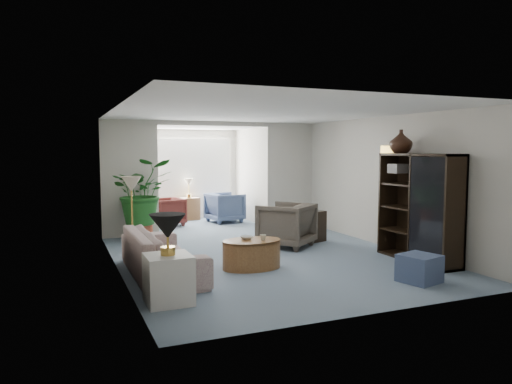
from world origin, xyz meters
name	(u,v)px	position (x,y,z in m)	size (l,w,h in m)	color
floor	(269,258)	(0.00, 0.00, 0.00)	(6.00, 6.00, 0.00)	gray
sunroom_floor	(202,224)	(0.00, 4.10, 0.00)	(2.60, 2.60, 0.00)	gray
back_pier_left	(130,179)	(-1.90, 3.00, 1.25)	(1.20, 0.12, 2.50)	silver
back_pier_right	(290,175)	(1.90, 3.00, 1.25)	(1.20, 0.12, 2.50)	silver
back_header	(215,124)	(0.00, 3.00, 2.45)	(2.60, 0.12, 0.10)	silver
window_pane	(191,167)	(0.00, 5.18, 1.40)	(2.20, 0.02, 1.50)	white
window_blinds	(191,167)	(0.00, 5.15, 1.40)	(2.20, 0.02, 1.50)	white
framed_picture	(392,159)	(2.46, -0.10, 1.70)	(0.04, 0.50, 0.40)	#BCB396
sofa	(162,253)	(-1.92, -0.36, 0.33)	(2.26, 0.88, 0.66)	beige
end_table	(168,279)	(-2.12, -1.71, 0.30)	(0.54, 0.54, 0.60)	silver
table_lamp	(168,226)	(-2.12, -1.71, 0.95)	(0.44, 0.44, 0.30)	black
floor_lamp	(131,184)	(-2.10, 1.38, 1.25)	(0.36, 0.36, 0.28)	beige
coffee_table	(252,254)	(-0.53, -0.50, 0.23)	(0.95, 0.95, 0.45)	olive
coffee_bowl	(246,238)	(-0.58, -0.40, 0.47)	(0.20, 0.20, 0.05)	silver
coffee_cup	(263,238)	(-0.38, -0.60, 0.50)	(0.10, 0.10, 0.09)	beige
wingback_chair	(286,225)	(0.71, 0.80, 0.43)	(0.91, 0.94, 0.85)	#595146
side_table_dark	(311,226)	(1.41, 1.10, 0.31)	(0.52, 0.41, 0.62)	black
entertainment_cabinet	(419,208)	(2.23, -1.12, 0.90)	(0.43, 1.62, 1.81)	black
cabinet_urn	(401,141)	(2.23, -0.62, 2.01)	(0.39, 0.39, 0.41)	black
ottoman	(419,268)	(1.36, -2.15, 0.19)	(0.49, 0.49, 0.39)	#4A5B80
plant_pot	(143,232)	(-1.72, 2.60, 0.16)	(0.40, 0.40, 0.32)	#A0482E
house_plant	(142,192)	(-1.72, 2.60, 1.00)	(1.23, 1.06, 1.36)	#1F5B1F
sunroom_chair_blue	(225,207)	(0.64, 4.22, 0.38)	(0.81, 0.84, 0.76)	#4A5B80
sunroom_chair_maroon	(167,212)	(-0.86, 4.22, 0.34)	(0.73, 0.75, 0.68)	maroon
sunroom_table	(189,209)	(-0.11, 4.97, 0.29)	(0.48, 0.38, 0.59)	olive
shelf_clutter	(424,191)	(2.18, -1.29, 1.20)	(0.30, 1.27, 1.06)	#302925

